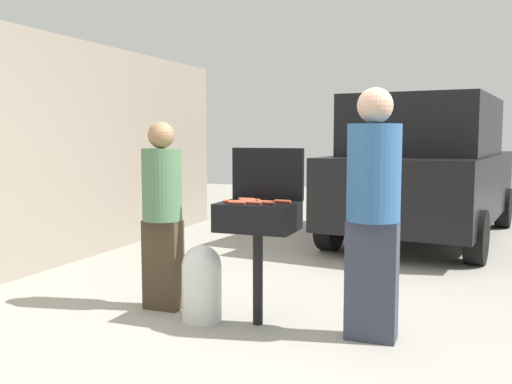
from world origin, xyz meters
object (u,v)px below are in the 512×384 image
(hot_dog_9, at_px, (247,199))
(person_right, at_px, (373,205))
(hot_dog_3, at_px, (248,201))
(parked_minivan, at_px, (426,168))
(propane_tank, at_px, (202,282))
(hot_dog_1, at_px, (232,202))
(hot_dog_2, at_px, (246,202))
(hot_dog_8, at_px, (266,203))
(bbq_grill, at_px, (258,221))
(hot_dog_7, at_px, (252,200))
(hot_dog_6, at_px, (237,203))
(hot_dog_4, at_px, (266,202))
(person_left, at_px, (162,209))
(hot_dog_5, at_px, (283,201))
(hot_dog_0, at_px, (253,203))

(hot_dog_9, xyz_separation_m, person_right, (1.02, -0.09, 0.01))
(hot_dog_3, distance_m, hot_dog_9, 0.09)
(parked_minivan, bearing_deg, hot_dog_3, 85.11)
(propane_tank, bearing_deg, hot_dog_1, -6.40)
(hot_dog_2, relative_size, propane_tank, 0.21)
(person_right, bearing_deg, hot_dog_9, 3.06)
(hot_dog_2, height_order, hot_dog_8, same)
(bbq_grill, distance_m, hot_dog_7, 0.17)
(hot_dog_6, distance_m, hot_dog_7, 0.20)
(hot_dog_4, xyz_separation_m, parked_minivan, (0.80, 4.53, 0.04))
(hot_dog_1, relative_size, hot_dog_9, 1.00)
(hot_dog_6, height_order, parked_minivan, parked_minivan)
(hot_dog_4, bearing_deg, parked_minivan, 79.94)
(person_left, bearing_deg, hot_dog_6, -26.96)
(bbq_grill, height_order, hot_dog_9, hot_dog_9)
(hot_dog_2, bearing_deg, person_left, 168.12)
(hot_dog_6, distance_m, hot_dog_9, 0.24)
(hot_dog_7, xyz_separation_m, person_right, (0.95, -0.05, 0.01))
(hot_dog_8, relative_size, person_left, 0.08)
(hot_dog_3, height_order, hot_dog_7, same)
(bbq_grill, relative_size, propane_tank, 1.57)
(hot_dog_2, xyz_separation_m, hot_dog_9, (-0.06, 0.16, 0.00))
(hot_dog_3, xyz_separation_m, hot_dog_4, (0.17, -0.04, 0.00))
(hot_dog_3, bearing_deg, hot_dog_5, 8.77)
(bbq_grill, relative_size, hot_dog_0, 7.46)
(hot_dog_1, xyz_separation_m, person_left, (-0.73, 0.21, -0.11))
(hot_dog_6, xyz_separation_m, hot_dog_9, (-0.02, 0.24, 0.00))
(hot_dog_7, relative_size, propane_tank, 0.21)
(hot_dog_0, xyz_separation_m, hot_dog_3, (-0.09, 0.12, 0.00))
(hot_dog_9, bearing_deg, hot_dog_3, -60.24)
(hot_dog_9, height_order, person_left, person_left)
(hot_dog_5, bearing_deg, hot_dog_9, 174.01)
(hot_dog_6, distance_m, parked_minivan, 4.75)
(hot_dog_9, bearing_deg, hot_dog_6, -85.89)
(hot_dog_0, height_order, hot_dog_7, same)
(person_right, relative_size, parked_minivan, 0.40)
(hot_dog_3, bearing_deg, hot_dog_1, -128.23)
(hot_dog_6, relative_size, hot_dog_8, 1.00)
(parked_minivan, bearing_deg, hot_dog_8, 87.43)
(bbq_grill, xyz_separation_m, hot_dog_6, (-0.11, -0.16, 0.16))
(hot_dog_7, relative_size, parked_minivan, 0.03)
(hot_dog_7, bearing_deg, hot_dog_9, 148.73)
(hot_dog_5, height_order, hot_dog_8, same)
(hot_dog_0, bearing_deg, hot_dog_3, 127.15)
(hot_dog_0, distance_m, hot_dog_4, 0.11)
(hot_dog_2, bearing_deg, person_right, 3.96)
(propane_tank, xyz_separation_m, parked_minivan, (1.34, 4.57, 0.70))
(hot_dog_4, distance_m, hot_dog_5, 0.13)
(hot_dog_8, distance_m, person_left, 1.02)
(hot_dog_1, distance_m, hot_dog_2, 0.11)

